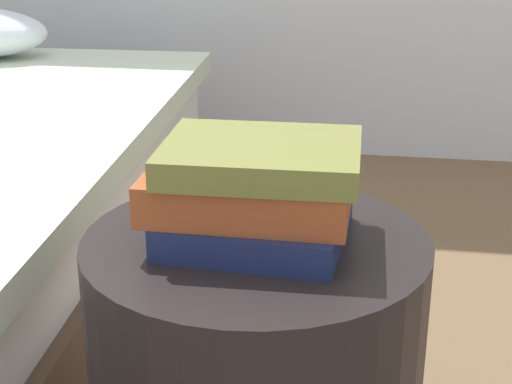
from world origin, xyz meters
TOP-DOWN VIEW (x-y plane):
  - book_navy at (0.00, 0.00)m, footprint 0.25×0.22m
  - book_rust at (-0.01, -0.01)m, footprint 0.27×0.17m
  - book_olive at (0.01, 0.00)m, footprint 0.26×0.20m

SIDE VIEW (x-z plane):
  - book_navy at x=0.00m, z-range 0.52..0.57m
  - book_rust at x=-0.01m, z-range 0.57..0.62m
  - book_olive at x=0.01m, z-range 0.62..0.66m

